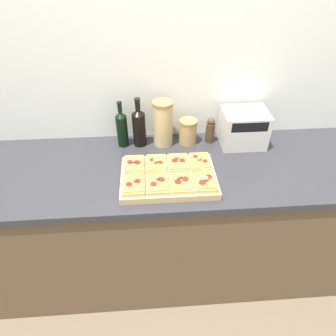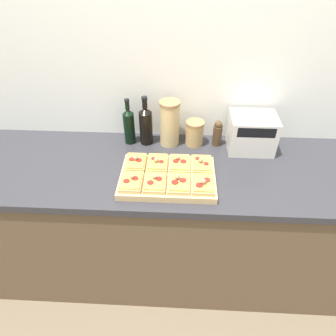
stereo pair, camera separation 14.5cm
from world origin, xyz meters
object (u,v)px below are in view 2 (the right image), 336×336
Objects in this scene: cutting_board at (168,178)px; toaster_oven at (252,133)px; grain_jar_tall at (170,123)px; pepper_mill at (218,133)px; olive_oil_bottle at (129,125)px; grain_jar_short at (195,133)px; wine_bottle at (146,125)px.

toaster_oven is at bearing 34.08° from cutting_board.
grain_jar_tall is 1.70× the size of pepper_mill.
grain_jar_tall is at bearing 0.00° from olive_oil_bottle.
toaster_oven is at bearing -3.67° from grain_jar_tall.
grain_jar_short reaches higher than cutting_board.
cutting_board is 0.43m from olive_oil_bottle.
grain_jar_tall is at bearing -180.00° from grain_jar_short.
pepper_mill is at bearing 170.90° from toaster_oven.
grain_jar_short is 0.94× the size of pepper_mill.
olive_oil_bottle reaches higher than cutting_board.
cutting_board is 1.72× the size of olive_oil_bottle.
pepper_mill reaches higher than cutting_board.
toaster_oven is at bearing -2.84° from wine_bottle.
pepper_mill is (0.27, 0.34, 0.06)m from cutting_board.
wine_bottle is 1.06× the size of toaster_oven.
wine_bottle is at bearing 180.00° from grain_jar_tall.
grain_jar_short is (0.28, 0.00, -0.05)m from wine_bottle.
grain_jar_tall is at bearing 0.00° from wine_bottle.
toaster_oven is (0.60, -0.03, -0.02)m from wine_bottle.
cutting_board is 1.63× the size of wine_bottle.
cutting_board is 0.56m from toaster_oven.
wine_bottle reaches higher than grain_jar_short.
wine_bottle is at bearing 180.00° from pepper_mill.
grain_jar_short is at bearing 67.76° from cutting_board.
pepper_mill is (0.28, 0.00, -0.06)m from grain_jar_tall.
cutting_board is 0.36m from grain_jar_tall.
cutting_board is 0.44m from pepper_mill.
pepper_mill is at bearing -0.00° from grain_jar_short.
olive_oil_bottle is 0.51m from pepper_mill.
wine_bottle is 1.86× the size of pepper_mill.
grain_jar_short is 0.32m from toaster_oven.
pepper_mill is (0.42, 0.00, -0.04)m from wine_bottle.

